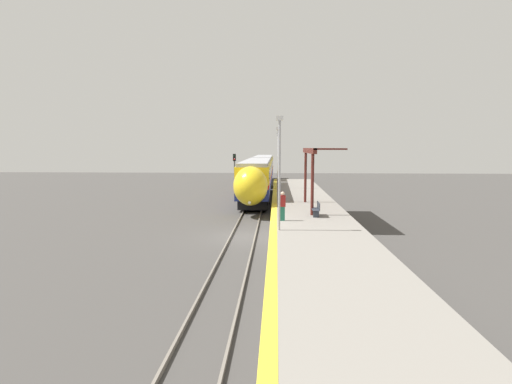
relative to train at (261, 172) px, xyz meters
name	(u,v)px	position (x,y,z in m)	size (l,w,h in m)	color
ground_plane	(243,237)	(0.00, -25.71, -2.31)	(120.00, 120.00, 0.00)	#423F3D
rail_left	(231,236)	(-0.72, -25.71, -2.23)	(0.08, 90.00, 0.15)	slate
rail_right	(255,236)	(0.72, -25.71, -2.23)	(0.08, 90.00, 0.15)	slate
train	(261,172)	(0.00, 0.00, 0.00)	(2.75, 40.95, 4.03)	black
platform_right	(314,230)	(4.15, -25.71, -1.83)	(5.10, 64.00, 0.96)	gray
platform_bench	(317,209)	(4.50, -23.69, -0.89)	(0.44, 1.44, 0.89)	#2D333D
person_waiting	(283,206)	(2.32, -25.39, -0.45)	(0.36, 0.23, 1.73)	#1E604C
railway_signal	(235,173)	(-2.14, -10.06, 0.53)	(0.28, 0.28, 4.66)	#59595E
lamppost_near	(279,166)	(2.10, -28.14, 2.00)	(0.36, 0.20, 5.92)	#9E9EA3
lamppost_mid	(278,160)	(2.10, -17.21, 2.00)	(0.36, 0.20, 5.92)	#9E9EA3
lamppost_far	(278,157)	(2.10, -6.29, 2.00)	(0.36, 0.20, 5.92)	#9E9EA3
station_canopy	(317,153)	(4.80, -20.26, 2.59)	(2.02, 9.13, 4.28)	#511E19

